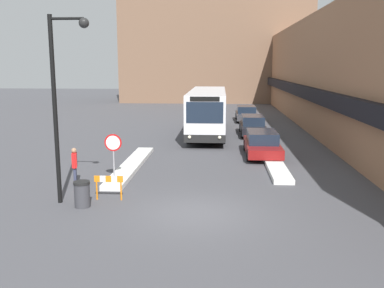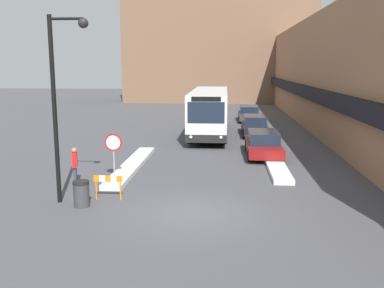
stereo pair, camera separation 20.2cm
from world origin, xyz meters
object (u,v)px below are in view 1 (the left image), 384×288
(pedestrian, at_px, (75,163))
(trash_bin, at_px, (82,194))
(parked_car_middle, at_px, (253,125))
(construction_barricade, at_px, (109,183))
(street_lamp, at_px, (61,90))
(parked_car_front, at_px, (262,143))
(stop_sign, at_px, (113,147))
(city_bus, at_px, (208,111))
(parked_car_back, at_px, (246,114))

(pedestrian, xyz_separation_m, trash_bin, (1.19, -2.73, -0.50))
(parked_car_middle, bearing_deg, construction_barricade, -112.26)
(street_lamp, relative_size, construction_barricade, 6.16)
(construction_barricade, bearing_deg, street_lamp, -163.93)
(parked_car_middle, height_order, trash_bin, parked_car_middle)
(parked_car_front, bearing_deg, pedestrian, -141.47)
(parked_car_middle, height_order, construction_barricade, parked_car_middle)
(trash_bin, relative_size, construction_barricade, 0.86)
(parked_car_middle, relative_size, construction_barricade, 4.41)
(stop_sign, bearing_deg, pedestrian, -149.92)
(parked_car_middle, distance_m, pedestrian, 16.53)
(pedestrian, distance_m, trash_bin, 3.02)
(city_bus, relative_size, parked_car_front, 2.46)
(parked_car_front, distance_m, stop_sign, 9.23)
(city_bus, distance_m, street_lamp, 17.22)
(parked_car_front, height_order, street_lamp, street_lamp)
(city_bus, height_order, street_lamp, street_lamp)
(pedestrian, height_order, trash_bin, pedestrian)
(parked_car_back, relative_size, construction_barricade, 4.00)
(street_lamp, bearing_deg, trash_bin, -31.27)
(city_bus, height_order, parked_car_front, city_bus)
(city_bus, distance_m, stop_sign, 13.77)
(parked_car_back, bearing_deg, pedestrian, -110.95)
(parked_car_front, relative_size, street_lamp, 0.72)
(city_bus, relative_size, parked_car_middle, 2.46)
(street_lamp, xyz_separation_m, construction_barricade, (1.48, 0.43, -3.50))
(trash_bin, bearing_deg, stop_sign, 85.64)
(stop_sign, distance_m, construction_barricade, 2.88)
(street_lamp, bearing_deg, parked_car_back, 71.83)
(city_bus, distance_m, construction_barricade, 16.32)
(city_bus, bearing_deg, street_lamp, -106.08)
(construction_barricade, bearing_deg, trash_bin, -130.81)
(parked_car_middle, relative_size, trash_bin, 5.11)
(city_bus, distance_m, trash_bin, 17.34)
(parked_car_front, distance_m, pedestrian, 10.87)
(parked_car_front, distance_m, parked_car_middle, 7.40)
(parked_car_front, bearing_deg, parked_car_back, 90.00)
(parked_car_back, height_order, street_lamp, street_lamp)
(parked_car_front, xyz_separation_m, stop_sign, (-7.04, -5.92, 0.81))
(street_lamp, bearing_deg, pedestrian, 101.47)
(parked_car_middle, relative_size, parked_car_back, 1.10)
(trash_bin, bearing_deg, parked_car_front, 52.42)
(parked_car_front, relative_size, parked_car_back, 1.10)
(trash_bin, distance_m, construction_barricade, 1.16)
(parked_car_front, bearing_deg, city_bus, 114.33)
(parked_car_middle, height_order, pedestrian, pedestrian)
(pedestrian, relative_size, trash_bin, 1.72)
(parked_car_front, relative_size, pedestrian, 2.97)
(trash_bin, bearing_deg, parked_car_middle, 66.61)
(stop_sign, distance_m, street_lamp, 4.22)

